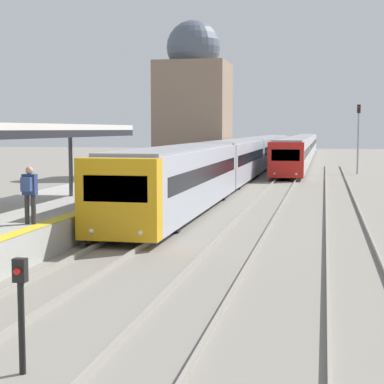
# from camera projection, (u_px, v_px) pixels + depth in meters

# --- Properties ---
(person_on_platform) EXTENTS (0.40, 0.40, 1.66)m
(person_on_platform) POSITION_uv_depth(u_px,v_px,m) (29.00, 190.00, 18.40)
(person_on_platform) COLOR #2D2D33
(person_on_platform) RESTS_ON station_platform
(train_near) EXTENTS (2.63, 68.47, 2.93)m
(train_near) POSITION_uv_depth(u_px,v_px,m) (248.00, 154.00, 52.85)
(train_near) COLOR gold
(train_near) RESTS_ON ground_plane
(train_far) EXTENTS (2.56, 67.15, 2.91)m
(train_far) POSITION_uv_depth(u_px,v_px,m) (302.00, 146.00, 77.81)
(train_far) COLOR red
(train_far) RESTS_ON ground_plane
(signal_post_near) EXTENTS (0.20, 0.21, 1.78)m
(signal_post_near) POSITION_uv_depth(u_px,v_px,m) (21.00, 303.00, 9.60)
(signal_post_near) COLOR black
(signal_post_near) RESTS_ON ground_plane
(signal_mast_far) EXTENTS (0.28, 0.29, 5.73)m
(signal_mast_far) POSITION_uv_depth(u_px,v_px,m) (358.00, 131.00, 52.92)
(signal_mast_far) COLOR gray
(signal_mast_far) RESTS_ON ground_plane
(distant_domed_building) EXTENTS (5.53, 5.53, 12.27)m
(distant_domed_building) POSITION_uv_depth(u_px,v_px,m) (193.00, 104.00, 51.15)
(distant_domed_building) COLOR #89705B
(distant_domed_building) RESTS_ON ground_plane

